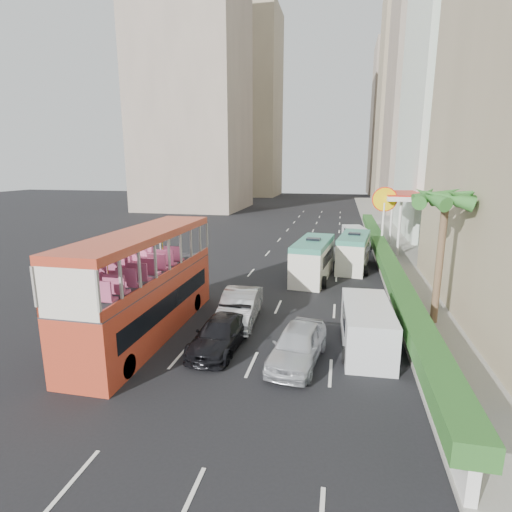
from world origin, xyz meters
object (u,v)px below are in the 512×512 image
(panel_van_near, at_px, (367,327))
(shell_station, at_px, (417,222))
(car_silver_lane_a, at_px, (240,322))
(minibus_near, at_px, (313,260))
(palm_tree, at_px, (439,261))
(van_asset, at_px, (319,264))
(double_decker_bus, at_px, (146,284))
(minibus_far, at_px, (354,252))
(car_silver_lane_b, at_px, (297,362))
(panel_van_far, at_px, (355,237))
(car_black, at_px, (220,348))

(panel_van_near, distance_m, shell_station, 23.25)
(car_silver_lane_a, distance_m, minibus_near, 9.66)
(minibus_near, bearing_deg, palm_tree, -41.29)
(van_asset, height_order, palm_tree, palm_tree)
(double_decker_bus, bearing_deg, van_asset, 65.08)
(van_asset, relative_size, shell_station, 0.66)
(double_decker_bus, relative_size, minibus_far, 1.81)
(double_decker_bus, distance_m, car_silver_lane_b, 7.96)
(minibus_near, bearing_deg, shell_station, 58.99)
(palm_tree, bearing_deg, car_silver_lane_b, -139.82)
(minibus_near, distance_m, minibus_far, 4.71)
(car_silver_lane_a, bearing_deg, panel_van_far, 70.51)
(car_black, height_order, minibus_near, minibus_near)
(van_asset, bearing_deg, palm_tree, -51.97)
(panel_van_near, relative_size, shell_station, 0.63)
(car_black, bearing_deg, shell_station, 66.37)
(car_black, distance_m, minibus_near, 12.69)
(panel_van_near, bearing_deg, minibus_near, 103.96)
(car_black, bearing_deg, car_silver_lane_b, -6.13)
(palm_tree, bearing_deg, van_asset, 118.81)
(double_decker_bus, relative_size, car_black, 2.36)
(car_silver_lane_b, bearing_deg, minibus_far, 89.01)
(panel_van_near, xyz_separation_m, palm_tree, (3.53, 3.47, 2.37))
(car_silver_lane_b, xyz_separation_m, van_asset, (-0.09, 17.16, 0.00))
(van_asset, bearing_deg, minibus_far, -5.14)
(car_silver_lane_b, bearing_deg, panel_van_near, 42.04)
(car_silver_lane_b, distance_m, car_black, 3.58)
(car_black, relative_size, palm_tree, 0.73)
(car_black, relative_size, van_asset, 0.89)
(car_silver_lane_a, bearing_deg, minibus_near, 67.89)
(car_silver_lane_a, height_order, panel_van_near, panel_van_near)
(car_black, relative_size, panel_van_near, 0.93)
(panel_van_near, bearing_deg, car_silver_lane_a, 161.46)
(double_decker_bus, relative_size, van_asset, 2.09)
(car_silver_lane_b, bearing_deg, car_silver_lane_a, 140.53)
(car_silver_lane_a, relative_size, minibus_far, 0.82)
(car_black, distance_m, panel_van_far, 26.06)
(minibus_far, bearing_deg, car_silver_lane_a, -108.16)
(minibus_far, height_order, shell_station, shell_station)
(double_decker_bus, distance_m, minibus_far, 18.15)
(van_asset, bearing_deg, panel_van_far, 79.24)
(car_silver_lane_a, xyz_separation_m, minibus_near, (3.11, 9.04, 1.41))
(minibus_near, bearing_deg, car_silver_lane_a, -102.51)
(double_decker_bus, xyz_separation_m, panel_van_near, (10.27, 0.53, -1.52))
(minibus_near, height_order, panel_van_far, minibus_near)
(car_silver_lane_a, xyz_separation_m, palm_tree, (9.82, 1.64, 3.38))
(van_asset, distance_m, minibus_far, 3.10)
(double_decker_bus, xyz_separation_m, car_black, (3.89, -0.80, -2.53))
(panel_van_near, bearing_deg, palm_tree, 42.12)
(van_asset, relative_size, minibus_far, 0.86)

